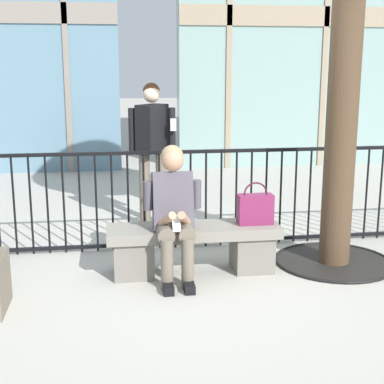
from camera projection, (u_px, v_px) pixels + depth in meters
The scene contains 6 objects.
ground_plane at pixel (194, 272), 5.25m from camera, with size 60.00×60.00×0.00m, color #B2ADA3.
stone_bench at pixel (194, 244), 5.19m from camera, with size 1.60×0.44×0.45m.
seated_person_with_phone at pixel (174, 209), 4.95m from camera, with size 0.52×0.66×1.21m.
handbag_on_bench at pixel (255, 208), 5.19m from camera, with size 0.33×0.15×0.40m.
bystander_at_railing at pixel (152, 144), 6.59m from camera, with size 0.55×0.43×1.71m.
plaza_railing at pixel (183, 199), 5.86m from camera, with size 9.04×0.04×1.05m.
Camera 1 is at (-0.74, -4.90, 1.89)m, focal length 52.11 mm.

